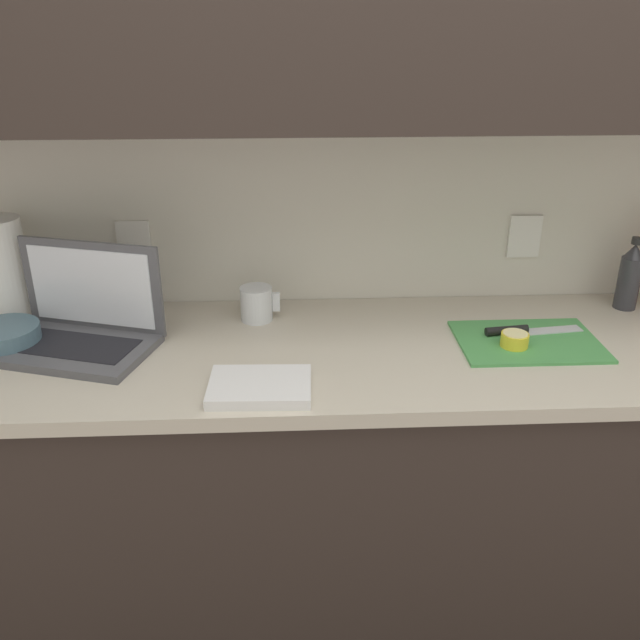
{
  "coord_description": "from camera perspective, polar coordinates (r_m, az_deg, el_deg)",
  "views": [
    {
      "loc": [
        -0.41,
        -1.48,
        1.66
      ],
      "look_at": [
        -0.34,
        -0.01,
        1.0
      ],
      "focal_mm": 38.0,
      "sensor_mm": 36.0,
      "label": 1
    }
  ],
  "objects": [
    {
      "name": "wall_back",
      "position": [
        1.77,
        11.34,
        20.6
      ],
      "size": [
        5.2,
        0.38,
        2.6
      ],
      "color": "silver",
      "rests_on": "ground_plane"
    },
    {
      "name": "paper_towel_roll",
      "position": [
        1.94,
        -25.05,
        3.78
      ],
      "size": [
        0.12,
        0.12,
        0.28
      ],
      "color": "white",
      "rests_on": "counter_unit"
    },
    {
      "name": "knife",
      "position": [
        1.78,
        16.3,
        -0.84
      ],
      "size": [
        0.26,
        0.06,
        0.02
      ],
      "rotation": [
        0.0,
        0.0,
        0.12
      ],
      "color": "silver",
      "rests_on": "cutting_board"
    },
    {
      "name": "bowl_white",
      "position": [
        1.81,
        -25.01,
        -1.37
      ],
      "size": [
        0.17,
        0.17,
        0.06
      ],
      "color": "slate",
      "rests_on": "counter_unit"
    },
    {
      "name": "dish_towel",
      "position": [
        1.47,
        -5.08,
        -5.62
      ],
      "size": [
        0.23,
        0.17,
        0.02
      ],
      "primitive_type": "cube",
      "rotation": [
        0.0,
        0.0,
        -0.04
      ],
      "color": "white",
      "rests_on": "counter_unit"
    },
    {
      "name": "lemon_half_cut",
      "position": [
        1.71,
        16.07,
        -1.59
      ],
      "size": [
        0.07,
        0.07,
        0.04
      ],
      "color": "yellow",
      "rests_on": "cutting_board"
    },
    {
      "name": "bottle_oil_tall",
      "position": [
        2.04,
        24.63,
        3.33
      ],
      "size": [
        0.06,
        0.06,
        0.2
      ],
      "color": "#333338",
      "rests_on": "counter_unit"
    },
    {
      "name": "measuring_cup",
      "position": [
        1.8,
        -5.35,
        1.38
      ],
      "size": [
        0.11,
        0.09,
        0.09
      ],
      "color": "silver",
      "rests_on": "counter_unit"
    },
    {
      "name": "cutting_board",
      "position": [
        1.76,
        17.04,
        -1.66
      ],
      "size": [
        0.35,
        0.25,
        0.01
      ],
      "primitive_type": "cube",
      "color": "#4C9E51",
      "rests_on": "counter_unit"
    },
    {
      "name": "counter_unit",
      "position": [
        1.95,
        10.89,
        -13.85
      ],
      "size": [
        2.54,
        0.62,
        0.92
      ],
      "color": "#332823",
      "rests_on": "ground_plane"
    },
    {
      "name": "ground_plane",
      "position": [
        2.26,
        9.36,
        -23.3
      ],
      "size": [
        12.0,
        12.0,
        0.0
      ],
      "primitive_type": "plane",
      "color": "#564C47",
      "rests_on": "ground"
    },
    {
      "name": "laptop",
      "position": [
        1.75,
        -19.45,
        -0.25
      ],
      "size": [
        0.42,
        0.33,
        0.25
      ],
      "rotation": [
        0.0,
        0.0,
        -0.3
      ],
      "color": "#515156",
      "rests_on": "counter_unit"
    }
  ]
}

